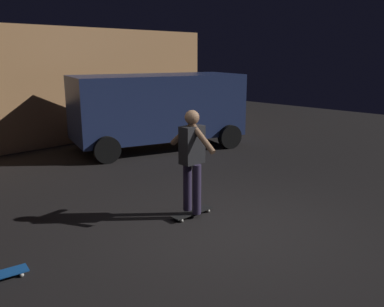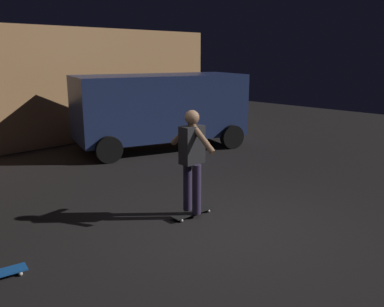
{
  "view_description": "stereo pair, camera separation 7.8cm",
  "coord_description": "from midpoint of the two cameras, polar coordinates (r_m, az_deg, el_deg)",
  "views": [
    {
      "loc": [
        -4.34,
        -3.69,
        2.58
      ],
      "look_at": [
        0.04,
        0.69,
        1.05
      ],
      "focal_mm": 37.86,
      "sensor_mm": 36.0,
      "label": 1
    },
    {
      "loc": [
        -4.29,
        -3.74,
        2.58
      ],
      "look_at": [
        0.04,
        0.69,
        1.05
      ],
      "focal_mm": 37.86,
      "sensor_mm": 36.0,
      "label": 2
    }
  ],
  "objects": [
    {
      "name": "skater",
      "position": [
        6.38,
        -0.35,
        -0.12
      ],
      "size": [
        0.39,
        0.98,
        1.67
      ],
      "color": "#382D4C",
      "rests_on": "skateboard_ridden"
    },
    {
      "name": "skateboard_ridden",
      "position": [
        6.69,
        -0.34,
        -8.3
      ],
      "size": [
        0.79,
        0.24,
        0.07
      ],
      "color": "black",
      "rests_on": "ground_plane"
    },
    {
      "name": "parked_van",
      "position": [
        11.32,
        -5.02,
        6.6
      ],
      "size": [
        4.96,
        3.37,
        2.03
      ],
      "color": "navy",
      "rests_on": "ground_plane"
    },
    {
      "name": "low_building",
      "position": [
        14.06,
        -22.63,
        9.08
      ],
      "size": [
        11.24,
        4.33,
        3.33
      ],
      "color": "tan",
      "rests_on": "ground_plane"
    },
    {
      "name": "ground_plane",
      "position": [
        6.25,
        3.93,
        -10.55
      ],
      "size": [
        28.0,
        28.0,
        0.0
      ],
      "primitive_type": "plane",
      "color": "black"
    }
  ]
}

